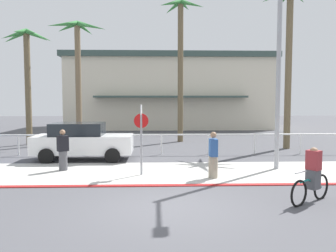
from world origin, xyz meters
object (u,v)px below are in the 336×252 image
stop_sign_bike_lane (141,129)px  pedestrian_1 (213,157)px  palm_tree_3 (180,43)px  palm_tree_1 (27,59)px  palm_tree_2 (78,53)px  pedestrian_0 (63,152)px  car_white_1 (82,141)px  palm_tree_4 (290,28)px  streetlight_curb (281,59)px  cyclist_teal_0 (312,176)px

stop_sign_bike_lane → pedestrian_1: 2.74m
palm_tree_3 → palm_tree_1: bearing=-172.9°
palm_tree_2 → pedestrian_0: size_ratio=4.81×
stop_sign_bike_lane → car_white_1: (-2.82, 3.33, -0.81)m
palm_tree_3 → palm_tree_4: size_ratio=1.03×
palm_tree_3 → pedestrian_0: bearing=-119.3°
pedestrian_0 → palm_tree_2: bearing=98.5°
streetlight_curb → pedestrian_0: bearing=178.5°
stop_sign_bike_lane → palm_tree_1: palm_tree_1 is taller
pedestrian_1 → palm_tree_3: bearing=92.1°
palm_tree_1 → pedestrian_1: (9.74, -9.56, -4.43)m
palm_tree_1 → cyclist_teal_0: bearing=-46.2°
stop_sign_bike_lane → pedestrian_0: stop_sign_bike_lane is taller
palm_tree_4 → cyclist_teal_0: (-3.20, -10.16, -5.96)m
palm_tree_1 → palm_tree_4: palm_tree_4 is taller
streetlight_curb → car_white_1: size_ratio=1.70×
streetlight_curb → pedestrian_0: size_ratio=4.70×
car_white_1 → palm_tree_1: bearing=128.0°
palm_tree_1 → cyclist_teal_0: (11.92, -12.42, -4.49)m
palm_tree_2 → pedestrian_1: 13.47m
pedestrian_1 → palm_tree_2: bearing=123.4°
palm_tree_1 → palm_tree_3: palm_tree_3 is taller
palm_tree_3 → pedestrian_0: palm_tree_3 is taller
car_white_1 → cyclist_teal_0: bearing=-42.1°
car_white_1 → pedestrian_1: 6.62m
palm_tree_2 → cyclist_teal_0: bearing=-55.7°
streetlight_curb → car_white_1: streetlight_curb is taller
stop_sign_bike_lane → palm_tree_4: (7.90, 6.70, 4.98)m
streetlight_curb → pedestrian_0: streetlight_curb is taller
cyclist_teal_0 → pedestrian_1: 3.60m
palm_tree_4 → cyclist_teal_0: 12.21m
palm_tree_1 → palm_tree_3: 9.49m
palm_tree_2 → stop_sign_bike_lane: bearing=-66.0°
stop_sign_bike_lane → palm_tree_2: 11.52m
palm_tree_2 → pedestrian_1: (6.90, -10.46, -4.95)m
stop_sign_bike_lane → palm_tree_1: (-7.23, 8.96, 3.51)m
pedestrian_0 → streetlight_curb: bearing=-1.5°
car_white_1 → cyclist_teal_0: 10.12m
palm_tree_1 → palm_tree_4: size_ratio=0.79×
palm_tree_4 → pedestrian_0: palm_tree_4 is taller
palm_tree_2 → palm_tree_4: palm_tree_4 is taller
stop_sign_bike_lane → pedestrian_1: bearing=-13.2°
stop_sign_bike_lane → pedestrian_0: bearing=163.2°
palm_tree_4 → streetlight_curb: bearing=-113.6°
palm_tree_4 → palm_tree_1: bearing=171.5°
streetlight_curb → car_white_1: (-8.10, 2.62, -3.41)m
pedestrian_1 → cyclist_teal_0: bearing=-52.7°
car_white_1 → palm_tree_2: bearing=103.5°
palm_tree_1 → palm_tree_3: (9.34, 1.17, 1.19)m
streetlight_curb → car_white_1: 9.17m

